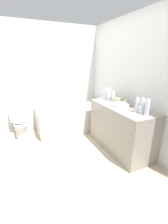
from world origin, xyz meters
name	(u,v)px	position (x,y,z in m)	size (l,w,h in m)	color
ground_plane	(62,157)	(0.00, 0.00, 0.00)	(3.83, 3.83, 0.00)	#C1AD8E
wall_back_tiled	(41,79)	(0.00, 1.45, 1.22)	(3.23, 0.10, 2.43)	silver
wall_right_mirror	(132,84)	(1.47, 0.00, 1.22)	(0.10, 3.19, 2.43)	silver
bathtub	(71,117)	(0.55, 1.01, 0.31)	(1.60, 0.77, 1.36)	white
toilet	(20,123)	(-0.60, 1.10, 0.33)	(0.38, 0.52, 0.67)	white
vanity_counter	(120,128)	(1.12, -0.18, 0.43)	(0.59, 1.34, 0.87)	gray
sink_basin	(120,105)	(1.07, -0.17, 0.89)	(0.31, 0.31, 0.04)	white
sink_faucet	(128,103)	(1.26, -0.17, 0.90)	(0.12, 0.15, 0.09)	#B9B9BE
water_bottle_0	(147,108)	(1.15, -0.71, 0.99)	(0.06, 0.06, 0.25)	silver
water_bottle_1	(109,94)	(1.12, 0.27, 0.99)	(0.07, 0.07, 0.26)	silver
water_bottle_2	(142,106)	(1.14, -0.62, 0.98)	(0.07, 0.07, 0.25)	silver
water_bottle_3	(137,105)	(1.11, -0.54, 0.98)	(0.06, 0.06, 0.24)	silver
water_bottle_4	(113,97)	(1.16, 0.16, 0.96)	(0.06, 0.06, 0.20)	silver
water_bottle_5	(106,94)	(1.12, 0.35, 0.97)	(0.07, 0.07, 0.22)	silver
drinking_glass_0	(138,108)	(1.18, -0.50, 0.91)	(0.07, 0.07, 0.08)	white
drinking_glass_1	(109,96)	(1.20, 0.37, 0.91)	(0.07, 0.07, 0.09)	white
tissue_box	(118,100)	(1.20, 0.05, 0.91)	(0.12, 0.12, 0.09)	#C0C892
toilet_paper_roll	(12,136)	(-0.80, 1.08, 0.07)	(0.11, 0.11, 0.13)	white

